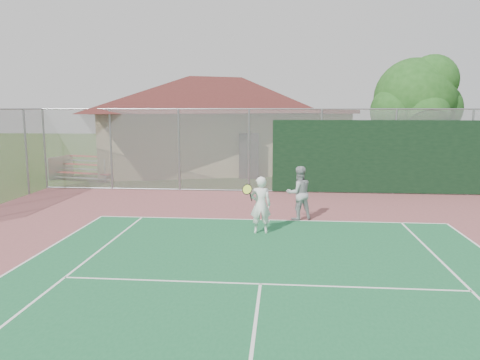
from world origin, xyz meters
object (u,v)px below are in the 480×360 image
Objects in this scene: tree at (417,101)px; player_white_front at (260,205)px; bleachers at (87,167)px; player_grey_back at (299,194)px; clubhouse at (217,114)px.

tree reaches higher than player_white_front.
player_grey_back is at bearing -23.30° from bleachers.
player_white_front is at bearing 36.35° from player_grey_back.
tree reaches higher than player_grey_back.
bleachers is at bearing -51.42° from player_white_front.
tree is at bearing 10.68° from bleachers.
player_grey_back is (4.40, -12.99, -2.31)m from clubhouse.
tree is at bearing -131.92° from player_white_front.
bleachers is (-5.89, -5.17, -2.57)m from clubhouse.
tree is (9.76, -6.06, 0.67)m from clubhouse.
clubhouse reaches higher than player_white_front.
bleachers is 0.58× the size of tree.
clubhouse is 2.85× the size of tree.
player_white_front is (-6.50, -8.69, -3.01)m from tree.
player_grey_back is (1.14, 1.76, 0.03)m from player_white_front.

